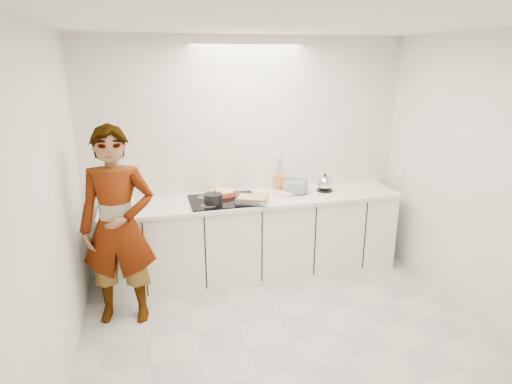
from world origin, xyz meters
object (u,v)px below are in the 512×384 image
object	(u,v)px
mixing_bowl	(295,187)
cook	(118,227)
saucepan	(213,199)
kettle	(325,184)
baking_dish	(252,199)
utensil_crock	(280,182)
tart_dish	(222,192)
hob	(224,200)

from	to	relation	value
mixing_bowl	cook	size ratio (longest dim) A/B	0.17
saucepan	kettle	world-z (taller)	kettle
baking_dish	utensil_crock	world-z (taller)	utensil_crock
saucepan	cook	xyz separation A→B (m)	(-0.93, -0.41, -0.06)
utensil_crock	cook	distance (m)	1.93
tart_dish	saucepan	xyz separation A→B (m)	(-0.15, -0.28, 0.03)
saucepan	mixing_bowl	size ratio (longest dim) A/B	0.73
utensil_crock	cook	bearing A→B (deg)	-155.98
tart_dish	kettle	bearing A→B (deg)	-6.27
saucepan	utensil_crock	world-z (taller)	saucepan
hob	baking_dish	bearing A→B (deg)	-29.88
utensil_crock	mixing_bowl	bearing A→B (deg)	-55.38
mixing_bowl	kettle	size ratio (longest dim) A/B	1.49
tart_dish	hob	bearing A→B (deg)	-96.23
kettle	cook	size ratio (longest dim) A/B	0.12
hob	kettle	xyz separation A→B (m)	(1.18, 0.06, 0.08)
cook	hob	bearing A→B (deg)	35.48
baking_dish	cook	bearing A→B (deg)	-165.15
utensil_crock	baking_dish	bearing A→B (deg)	-135.04
tart_dish	mixing_bowl	bearing A→B (deg)	-6.74
hob	cook	world-z (taller)	cook
saucepan	utensil_crock	bearing A→B (deg)	23.91
tart_dish	cook	size ratio (longest dim) A/B	0.22
tart_dish	saucepan	bearing A→B (deg)	-117.37
baking_dish	saucepan	bearing A→B (deg)	171.14
saucepan	cook	size ratio (longest dim) A/B	0.13
utensil_crock	cook	world-z (taller)	cook
kettle	cook	xyz separation A→B (m)	(-2.23, -0.57, -0.08)
baking_dish	mixing_bowl	world-z (taller)	mixing_bowl
utensil_crock	hob	bearing A→B (deg)	-158.80
tart_dish	mixing_bowl	world-z (taller)	mixing_bowl
mixing_bowl	cook	distance (m)	1.98
kettle	utensil_crock	world-z (taller)	kettle
tart_dish	kettle	world-z (taller)	kettle
mixing_bowl	utensil_crock	size ratio (longest dim) A/B	1.94
baking_dish	cook	size ratio (longest dim) A/B	0.21
baking_dish	utensil_crock	size ratio (longest dim) A/B	2.37
tart_dish	mixing_bowl	distance (m)	0.82
saucepan	kettle	xyz separation A→B (m)	(1.31, 0.16, 0.02)
tart_dish	mixing_bowl	xyz separation A→B (m)	(0.81, -0.10, 0.02)
tart_dish	utensil_crock	distance (m)	0.69
hob	tart_dish	bearing A→B (deg)	83.77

